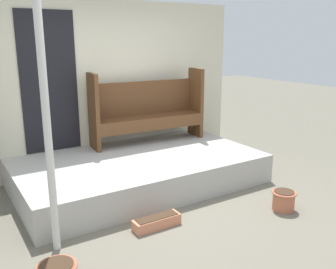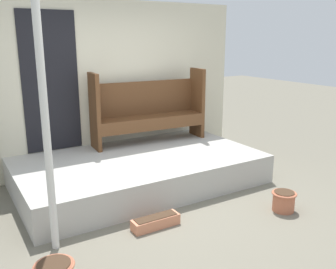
{
  "view_description": "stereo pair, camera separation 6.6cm",
  "coord_description": "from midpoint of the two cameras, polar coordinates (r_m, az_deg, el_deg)",
  "views": [
    {
      "loc": [
        -2.27,
        -3.53,
        2.05
      ],
      "look_at": [
        0.15,
        0.33,
        0.86
      ],
      "focal_mm": 40.0,
      "sensor_mm": 36.0,
      "label": 1
    },
    {
      "loc": [
        -2.22,
        -3.57,
        2.05
      ],
      "look_at": [
        0.15,
        0.33,
        0.86
      ],
      "focal_mm": 40.0,
      "sensor_mm": 36.0,
      "label": 2
    }
  ],
  "objects": [
    {
      "name": "planter_box_rect",
      "position": [
        4.26,
        -1.44,
        -13.17
      ],
      "size": [
        0.55,
        0.17,
        0.13
      ],
      "color": "tan",
      "rests_on": "ground_plane"
    },
    {
      "name": "bench",
      "position": [
        5.97,
        -2.7,
        4.11
      ],
      "size": [
        1.86,
        0.52,
        1.14
      ],
      "rotation": [
        0.0,
        0.0,
        -0.07
      ],
      "color": "brown",
      "rests_on": "porch_slab"
    },
    {
      "name": "ground_plane",
      "position": [
        4.68,
        1.0,
        -11.36
      ],
      "size": [
        24.0,
        24.0,
        0.0
      ],
      "primitive_type": "plane",
      "color": "#706B5B"
    },
    {
      "name": "house_wall",
      "position": [
        5.97,
        -8.88,
        7.31
      ],
      "size": [
        4.55,
        0.08,
        2.6
      ],
      "color": "beige",
      "rests_on": "ground_plane"
    },
    {
      "name": "porch_slab",
      "position": [
        5.38,
        -3.99,
        -5.46
      ],
      "size": [
        3.35,
        1.9,
        0.41
      ],
      "color": "#B2AFA8",
      "rests_on": "ground_plane"
    },
    {
      "name": "flower_pot_middle",
      "position": [
        4.81,
        17.6,
        -9.55
      ],
      "size": [
        0.3,
        0.3,
        0.24
      ],
      "color": "#B76647",
      "rests_on": "ground_plane"
    },
    {
      "name": "support_post",
      "position": [
        3.63,
        -17.56,
        0.21
      ],
      "size": [
        0.07,
        0.07,
        2.38
      ],
      "color": "silver",
      "rests_on": "ground_plane"
    }
  ]
}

